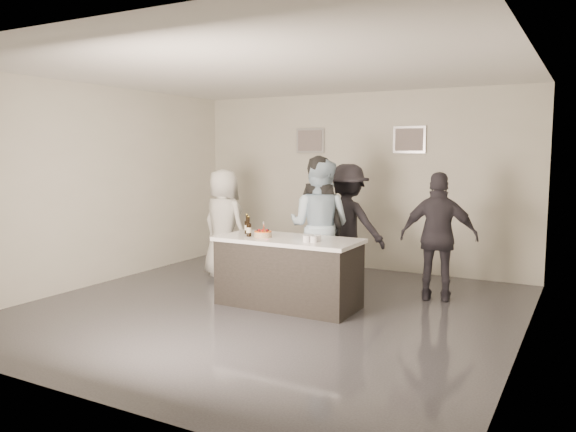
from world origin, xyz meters
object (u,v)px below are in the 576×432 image
at_px(person_main_black, 320,224).
at_px(person_guest_right, 439,237).
at_px(person_main_blue, 319,226).
at_px(person_guest_back, 347,224).
at_px(bar_counter, 288,272).
at_px(person_guest_left, 224,223).
at_px(beer_bottle_a, 247,224).
at_px(beer_bottle_b, 249,227).
at_px(cake, 263,234).

distance_m(person_main_black, person_guest_right, 1.64).
distance_m(person_main_blue, person_guest_back, 0.72).
distance_m(bar_counter, person_guest_left, 2.04).
xyz_separation_m(bar_counter, beer_bottle_a, (-0.67, 0.06, 0.58)).
distance_m(beer_bottle_a, beer_bottle_b, 0.25).
height_order(bar_counter, person_guest_left, person_guest_left).
bearing_deg(beer_bottle_b, person_main_black, 61.06).
bearing_deg(bar_counter, person_guest_back, 83.62).
bearing_deg(person_guest_right, person_main_blue, 1.72).
height_order(person_guest_right, person_guest_back, person_guest_back).
distance_m(cake, beer_bottle_b, 0.22).
height_order(bar_counter, beer_bottle_a, beer_bottle_a).
xyz_separation_m(beer_bottle_a, person_main_black, (0.71, 0.81, -0.05)).
bearing_deg(beer_bottle_a, beer_bottle_b, -51.62).
bearing_deg(beer_bottle_a, person_guest_right, 26.88).
relative_size(bar_counter, beer_bottle_b, 7.15).
relative_size(cake, person_guest_right, 0.13).
xyz_separation_m(person_main_black, person_guest_back, (0.13, 0.69, -0.07)).
relative_size(person_guest_left, person_guest_back, 0.95).
distance_m(cake, person_main_blue, 1.02).
distance_m(bar_counter, person_guest_back, 1.63).
xyz_separation_m(bar_counter, person_main_black, (0.04, 0.87, 0.53)).
height_order(bar_counter, beer_bottle_b, beer_bottle_b).
distance_m(beer_bottle_b, person_guest_right, 2.56).
bearing_deg(cake, beer_bottle_b, -172.33).
height_order(bar_counter, cake, cake).
xyz_separation_m(bar_counter, cake, (-0.32, -0.11, 0.49)).
relative_size(person_main_black, person_guest_back, 1.07).
bearing_deg(person_main_black, beer_bottle_a, 58.89).
bearing_deg(cake, person_main_blue, 69.83).
relative_size(bar_counter, person_main_black, 0.95).
bearing_deg(person_main_black, person_guest_left, 5.94).
bearing_deg(beer_bottle_a, person_guest_back, 60.40).
height_order(beer_bottle_b, person_main_blue, person_main_blue).
relative_size(beer_bottle_b, person_main_black, 0.13).
relative_size(beer_bottle_b, person_guest_left, 0.15).
height_order(cake, person_guest_right, person_guest_right).
bearing_deg(person_main_blue, bar_counter, 85.00).
bearing_deg(person_guest_right, beer_bottle_a, 15.20).
bearing_deg(person_guest_right, person_main_black, 1.17).
bearing_deg(person_guest_back, person_main_black, 82.20).
xyz_separation_m(bar_counter, person_guest_back, (0.17, 1.55, 0.46)).
bearing_deg(cake, beer_bottle_a, 154.42).
xyz_separation_m(cake, person_guest_back, (0.49, 1.66, -0.03)).
xyz_separation_m(beer_bottle_b, person_guest_left, (-1.21, 1.14, -0.16)).
bearing_deg(person_guest_left, beer_bottle_a, 148.94).
bearing_deg(bar_counter, person_main_blue, 87.49).
distance_m(cake, beer_bottle_a, 0.41).
relative_size(person_guest_right, person_guest_back, 0.95).
bearing_deg(cake, bar_counter, 19.11).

